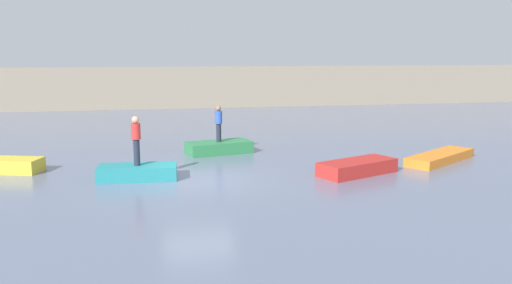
{
  "coord_description": "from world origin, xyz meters",
  "views": [
    {
      "loc": [
        -1.4,
        -17.93,
        4.46
      ],
      "look_at": [
        2.81,
        3.7,
        0.64
      ],
      "focal_mm": 36.81,
      "sensor_mm": 36.0,
      "label": 1
    }
  ],
  "objects": [
    {
      "name": "person_blue_shirt",
      "position": [
        1.34,
        4.78,
        1.4
      ],
      "size": [
        0.32,
        0.32,
        1.59
      ],
      "color": "#232838",
      "rests_on": "rowboat_green"
    },
    {
      "name": "ground_plane",
      "position": [
        0.0,
        0.0,
        0.0
      ],
      "size": [
        120.0,
        120.0,
        0.0
      ],
      "primitive_type": "plane",
      "color": "slate"
    },
    {
      "name": "rowboat_orange",
      "position": [
        10.03,
        1.28,
        0.18
      ],
      "size": [
        3.91,
        3.12,
        0.36
      ],
      "primitive_type": "cube",
      "rotation": [
        0.0,
        0.0,
        0.59
      ],
      "color": "orange",
      "rests_on": "ground_plane"
    },
    {
      "name": "person_red_shirt",
      "position": [
        -2.06,
        0.59,
        1.48
      ],
      "size": [
        0.32,
        0.32,
        1.75
      ],
      "color": "#232838",
      "rests_on": "rowboat_teal"
    },
    {
      "name": "rowboat_green",
      "position": [
        1.34,
        4.78,
        0.26
      ],
      "size": [
        3.04,
        1.91,
        0.52
      ],
      "primitive_type": "cube",
      "rotation": [
        0.0,
        0.0,
        0.24
      ],
      "color": "#2D7F47",
      "rests_on": "ground_plane"
    },
    {
      "name": "rowboat_teal",
      "position": [
        -2.06,
        0.59,
        0.25
      ],
      "size": [
        2.79,
        1.35,
        0.49
      ],
      "primitive_type": "cube",
      "rotation": [
        0.0,
        0.0,
        -0.05
      ],
      "color": "teal",
      "rests_on": "ground_plane"
    },
    {
      "name": "rowboat_red",
      "position": [
        5.84,
        -0.18,
        0.25
      ],
      "size": [
        3.27,
        2.31,
        0.51
      ],
      "primitive_type": "cube",
      "rotation": [
        0.0,
        0.0,
        0.41
      ],
      "color": "red",
      "rests_on": "ground_plane"
    },
    {
      "name": "embankment_wall",
      "position": [
        0.0,
        24.13,
        1.62
      ],
      "size": [
        80.0,
        1.2,
        3.24
      ],
      "primitive_type": "cube",
      "color": "gray",
      "rests_on": "ground_plane"
    }
  ]
}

